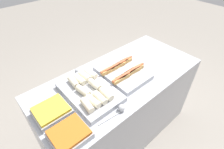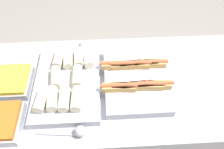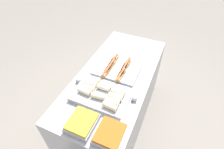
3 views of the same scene
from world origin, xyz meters
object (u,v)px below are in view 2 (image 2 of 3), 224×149
at_px(tray_wraps, 67,81).
at_px(serving_spoon_near, 78,131).
at_px(tray_hotdogs, 135,78).
at_px(tray_side_back, 8,82).
at_px(serving_spoon_far, 81,45).

relative_size(tray_wraps, serving_spoon_near, 2.16).
xyz_separation_m(tray_hotdogs, tray_side_back, (-0.74, 0.01, -0.00)).
relative_size(serving_spoon_near, serving_spoon_far, 1.03).
distance_m(tray_wraps, serving_spoon_near, 0.32).
height_order(tray_wraps, serving_spoon_far, tray_wraps).
xyz_separation_m(serving_spoon_near, serving_spoon_far, (-0.00, 0.63, 0.00)).
xyz_separation_m(tray_side_back, serving_spoon_far, (0.42, 0.30, -0.01)).
height_order(tray_side_back, serving_spoon_near, tray_side_back).
xyz_separation_m(tray_wraps, serving_spoon_near, (0.07, -0.31, -0.01)).
xyz_separation_m(tray_hotdogs, serving_spoon_far, (-0.33, 0.31, -0.01)).
bearing_deg(tray_hotdogs, serving_spoon_near, -136.05).
xyz_separation_m(tray_wraps, serving_spoon_far, (0.07, 0.31, -0.01)).
bearing_deg(serving_spoon_far, tray_side_back, -144.23).
bearing_deg(serving_spoon_near, tray_wraps, 103.09).
distance_m(tray_hotdogs, serving_spoon_near, 0.45).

